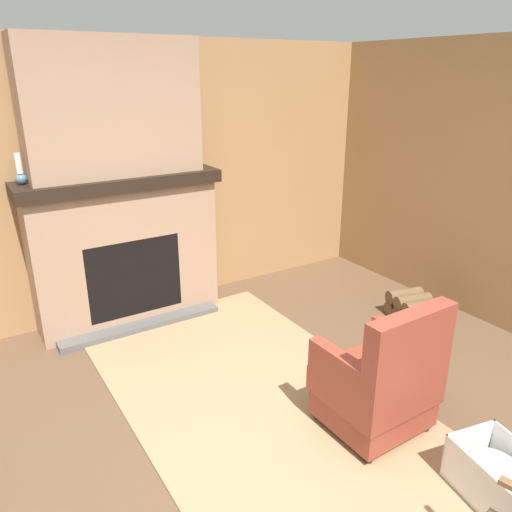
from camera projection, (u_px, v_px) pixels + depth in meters
The scene contains 11 objects.
ground_plane at pixel (290, 500), 2.75m from camera, with size 14.00×14.00×0.00m, color brown.
wood_panel_wall_left at pixel (112, 183), 4.54m from camera, with size 0.06×6.16×2.51m.
fireplace_hearth at pixel (126, 250), 4.54m from camera, with size 0.62×1.75×1.37m.
chimney_breast at pixel (112, 108), 4.11m from camera, with size 0.36×1.45×1.12m.
area_rug at pixel (282, 420), 3.36m from camera, with size 3.80×1.77×0.01m.
armchair at pixel (380, 383), 3.17m from camera, with size 0.60×0.65×0.94m.
firewood_stack at pixel (412, 307), 4.71m from camera, with size 0.48×0.44×0.25m.
laundry_basket at pixel (501, 478), 2.70m from camera, with size 0.56×0.45×0.29m.
oil_lamp_vase at pixel (20, 173), 3.93m from camera, with size 0.09×0.09×0.25m.
storage_case at pixel (157, 163), 4.51m from camera, with size 0.14×0.28×0.13m.
decorative_plate_on_mantel at pixel (102, 160), 4.26m from camera, with size 0.07×0.26×0.26m.
Camera 1 is at (1.68, -1.28, 2.22)m, focal length 35.00 mm.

